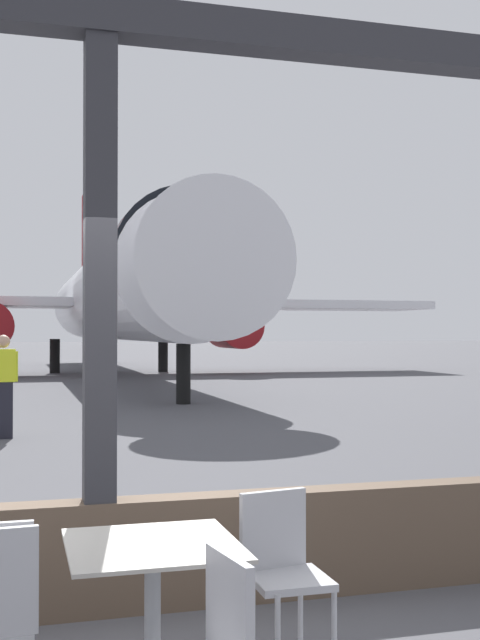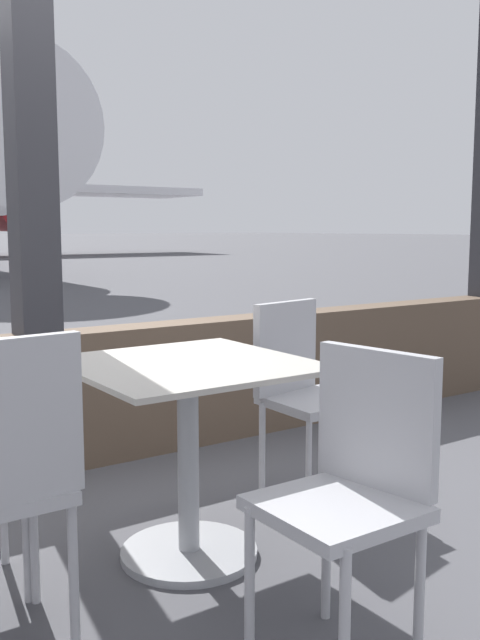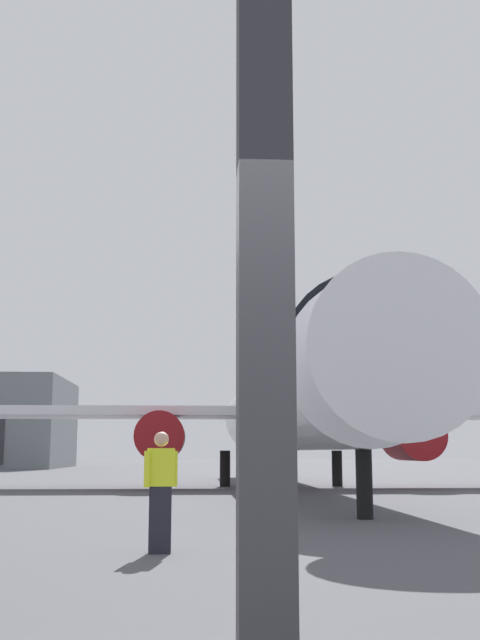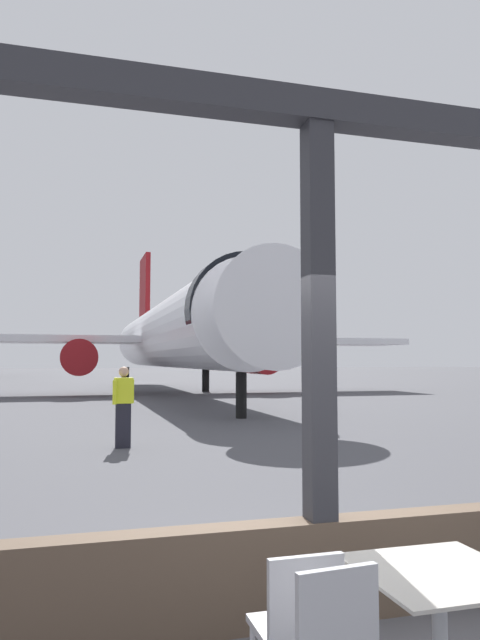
% 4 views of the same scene
% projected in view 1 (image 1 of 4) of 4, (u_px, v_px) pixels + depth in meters
% --- Properties ---
extents(ground_plane, '(220.00, 220.00, 0.00)m').
position_uv_depth(ground_plane, '(27.00, 365.00, 43.56)').
color(ground_plane, '#4C4C51').
extents(window_frame, '(7.37, 0.24, 3.92)m').
position_uv_depth(window_frame, '(99.00, 400.00, 5.07)').
color(window_frame, brown).
rests_on(window_frame, ground).
extents(dining_table, '(0.83, 0.83, 0.75)m').
position_uv_depth(dining_table, '(153.00, 605.00, 3.88)').
color(dining_table, '#ADA89E').
rests_on(dining_table, ground).
extents(cafe_chair_aisle_right, '(0.45, 0.45, 0.90)m').
position_uv_depth(cafe_chair_aisle_right, '(282.00, 561.00, 4.32)').
color(cafe_chair_aisle_right, '#B2B2B7').
rests_on(cafe_chair_aisle_right, ground).
extents(airplane, '(28.95, 33.91, 10.18)m').
position_uv_depth(airplane, '(118.00, 295.00, 32.73)').
color(airplane, silver).
rests_on(airplane, ground).
extents(ground_crew_worker, '(0.48, 0.37, 1.74)m').
position_uv_depth(ground_crew_worker, '(3.00, 385.00, 13.41)').
color(ground_crew_worker, black).
rests_on(ground_crew_worker, ground).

